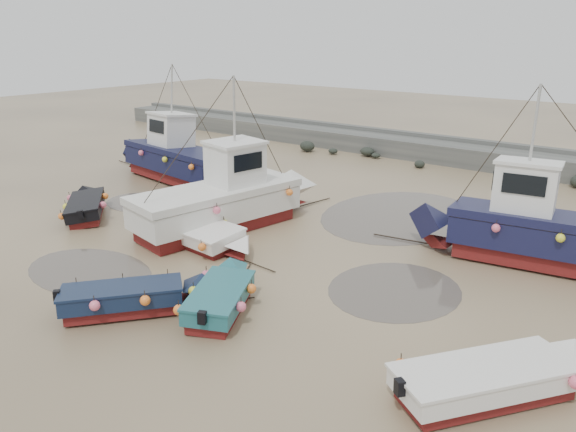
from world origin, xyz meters
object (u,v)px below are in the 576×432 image
(dinghy_3, at_px, (500,376))
(person, at_px, (231,208))
(cabin_boat_1, at_px, (229,197))
(dinghy_2, at_px, (222,291))
(dinghy_4, at_px, (88,203))
(cabin_boat_2, at_px, (528,226))
(dinghy_5, at_px, (204,233))
(dinghy_1, at_px, (135,295))
(cabin_boat_0, at_px, (173,156))

(dinghy_3, distance_m, person, 16.09)
(cabin_boat_1, distance_m, person, 2.92)
(dinghy_2, relative_size, cabin_boat_1, 0.47)
(cabin_boat_1, bearing_deg, dinghy_4, -146.13)
(dinghy_4, xyz_separation_m, person, (4.43, 4.64, -0.55))
(cabin_boat_2, bearing_deg, dinghy_4, 101.53)
(dinghy_5, xyz_separation_m, cabin_boat_2, (10.17, 5.95, 0.82))
(dinghy_1, xyz_separation_m, cabin_boat_2, (7.94, 10.93, 0.81))
(dinghy_5, xyz_separation_m, person, (-2.57, 4.19, -0.54))
(dinghy_4, relative_size, cabin_boat_1, 0.48)
(cabin_boat_0, bearing_deg, dinghy_3, -104.99)
(dinghy_3, bearing_deg, dinghy_1, -130.36)
(cabin_boat_2, bearing_deg, person, 88.96)
(dinghy_3, bearing_deg, dinghy_5, -156.24)
(dinghy_1, xyz_separation_m, cabin_boat_0, (-11.05, 11.23, 0.76))
(dinghy_5, bearing_deg, dinghy_4, -81.75)
(cabin_boat_0, distance_m, cabin_boat_1, 8.94)
(cabin_boat_2, relative_size, person, 5.77)
(cabin_boat_0, distance_m, cabin_boat_2, 19.00)
(dinghy_4, distance_m, person, 6.43)
(person, bearing_deg, dinghy_2, 95.73)
(dinghy_5, bearing_deg, dinghy_3, 82.86)
(dinghy_1, relative_size, cabin_boat_2, 0.51)
(dinghy_2, relative_size, cabin_boat_0, 0.45)
(dinghy_1, distance_m, dinghy_2, 2.56)
(cabin_boat_0, bearing_deg, cabin_boat_1, -108.69)
(dinghy_3, bearing_deg, dinghy_2, -138.99)
(person, bearing_deg, cabin_boat_1, 96.06)
(dinghy_4, bearing_deg, cabin_boat_0, 53.97)
(dinghy_4, relative_size, dinghy_5, 0.81)
(dinghy_4, height_order, person, dinghy_4)
(dinghy_5, bearing_deg, person, -143.85)
(dinghy_2, bearing_deg, dinghy_5, 114.50)
(dinghy_1, relative_size, dinghy_3, 0.86)
(dinghy_1, height_order, dinghy_5, same)
(cabin_boat_0, height_order, cabin_boat_1, same)
(dinghy_5, distance_m, cabin_boat_0, 10.84)
(cabin_boat_1, bearing_deg, dinghy_5, -59.93)
(cabin_boat_0, bearing_deg, dinghy_5, -117.55)
(cabin_boat_0, bearing_deg, dinghy_4, -156.96)
(dinghy_2, distance_m, cabin_boat_1, 7.47)
(dinghy_3, bearing_deg, cabin_boat_1, -164.86)
(cabin_boat_1, distance_m, cabin_boat_2, 11.60)
(dinghy_3, xyz_separation_m, dinghy_4, (-19.04, 2.06, 0.01))
(dinghy_4, relative_size, cabin_boat_2, 0.52)
(dinghy_5, distance_m, cabin_boat_1, 2.54)
(cabin_boat_1, bearing_deg, dinghy_3, -10.24)
(dinghy_2, xyz_separation_m, person, (-6.71, 7.46, -0.56))
(dinghy_2, bearing_deg, dinghy_1, -165.33)
(dinghy_4, relative_size, person, 3.00)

